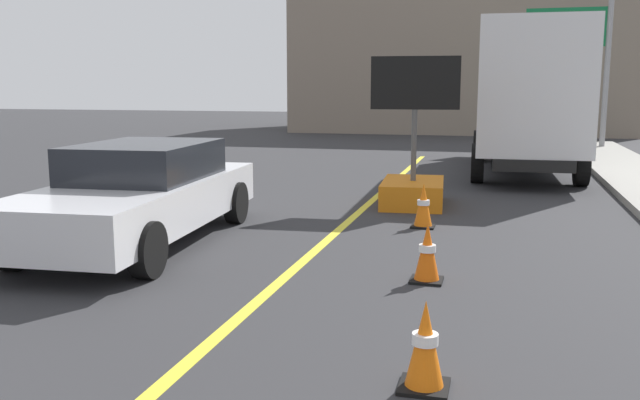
{
  "coord_description": "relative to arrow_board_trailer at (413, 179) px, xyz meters",
  "views": [
    {
      "loc": [
        2.31,
        2.69,
        2.16
      ],
      "look_at": [
        1.14,
        7.11,
        1.39
      ],
      "focal_mm": 38.09,
      "sensor_mm": 36.0,
      "label": 1
    }
  ],
  "objects": [
    {
      "name": "far_building_block",
      "position": [
        -0.51,
        22.69,
        3.34
      ],
      "size": [
        15.51,
        8.47,
        7.65
      ],
      "primitive_type": "cube",
      "color": "gray",
      "rests_on": "ground"
    },
    {
      "name": "pickup_car",
      "position": [
        -3.28,
        -4.06,
        0.22
      ],
      "size": [
        2.21,
        5.0,
        1.38
      ],
      "color": "silver",
      "rests_on": "ground"
    },
    {
      "name": "arrow_board_trailer",
      "position": [
        0.0,
        0.0,
        0.0
      ],
      "size": [
        1.6,
        1.88,
        2.7
      ],
      "color": "orange",
      "rests_on": "ground"
    },
    {
      "name": "highway_guide_sign",
      "position": [
        4.13,
        12.59,
        2.94
      ],
      "size": [
        2.79,
        0.18,
        5.0
      ],
      "color": "gray",
      "rests_on": "ground"
    },
    {
      "name": "traffic_cone_mid_lane",
      "position": [
        1.06,
        -7.75,
        -0.16
      ],
      "size": [
        0.36,
        0.36,
        0.66
      ],
      "color": "black",
      "rests_on": "ground"
    },
    {
      "name": "box_truck",
      "position": [
        2.11,
        5.24,
        1.43
      ],
      "size": [
        2.67,
        7.47,
        3.59
      ],
      "color": "black",
      "rests_on": "ground"
    },
    {
      "name": "traffic_cone_curbside",
      "position": [
        0.41,
        -2.01,
        -0.14
      ],
      "size": [
        0.36,
        0.36,
        0.69
      ],
      "color": "black",
      "rests_on": "ground"
    },
    {
      "name": "traffic_cone_far_lane",
      "position": [
        0.78,
        -4.99,
        -0.15
      ],
      "size": [
        0.36,
        0.36,
        0.67
      ],
      "color": "black",
      "rests_on": "ground"
    }
  ]
}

